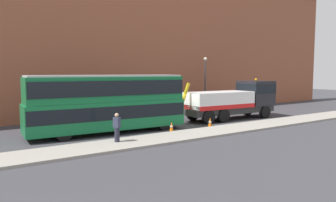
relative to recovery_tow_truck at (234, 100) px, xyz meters
The scene contains 9 objects.
ground_plane 6.11m from the recovery_tow_truck, behind, with size 120.00×120.00×0.00m, color #38383D.
near_kerb 7.24m from the recovery_tow_truck, 146.05° to the right, with size 60.00×2.80×0.15m, color gray.
building_facade 11.67m from the recovery_tow_truck, 126.48° to the left, with size 60.00×1.50×16.00m.
recovery_tow_truck is the anchor object (origin of this frame).
double_decker_bus 12.20m from the recovery_tow_truck, behind, with size 11.14×3.09×4.06m.
pedestrian_onlooker 13.65m from the recovery_tow_truck, 165.12° to the right, with size 0.41×0.47×1.71m.
traffic_cone_near_bus 8.66m from the recovery_tow_truck, 166.04° to the right, with size 0.36×0.36×0.72m.
traffic_cone_midway 5.24m from the recovery_tow_truck, 156.36° to the right, with size 0.36×0.36×0.72m.
street_lamp 6.12m from the recovery_tow_truck, 76.10° to the left, with size 0.36×0.36×5.83m.
Camera 1 is at (-15.07, -20.78, 4.26)m, focal length 33.90 mm.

